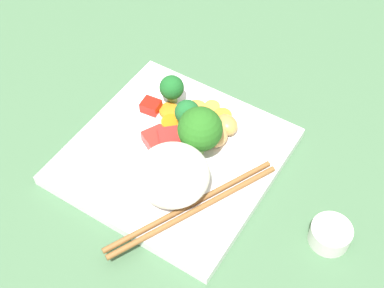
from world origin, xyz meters
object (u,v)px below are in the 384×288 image
chopstick_pair (193,208)px  square_plate (174,156)px  broccoli_floret_0 (187,113)px  carrot_slice_1 (212,107)px  sauce_cup (330,235)px  rice_mound (173,175)px

chopstick_pair → square_plate: bearing=73.8°
broccoli_floret_0 → carrot_slice_1: size_ratio=2.10×
square_plate → carrot_slice_1: bearing=-90.1°
carrot_slice_1 → square_plate: bearing=89.9°
broccoli_floret_0 → sauce_cup: size_ratio=0.93×
rice_mound → sauce_cup: 18.33cm
broccoli_floret_0 → chopstick_pair: (-7.25, 9.95, -2.22)cm
sauce_cup → rice_mound: bearing=14.6°
rice_mound → carrot_slice_1: rice_mound is taller
broccoli_floret_0 → chopstick_pair: broccoli_floret_0 is taller
square_plate → rice_mound: size_ratio=2.87×
sauce_cup → broccoli_floret_0: bearing=-11.8°
square_plate → sauce_cup: bearing=179.8°
carrot_slice_1 → chopstick_pair: 15.67cm
square_plate → rice_mound: rice_mound is taller
broccoli_floret_0 → sauce_cup: 22.09cm
chopstick_pair → sauce_cup: 15.23cm
broccoli_floret_0 → chopstick_pair: 12.51cm
broccoli_floret_0 → sauce_cup: broccoli_floret_0 is taller
square_plate → broccoli_floret_0: bearing=-77.8°
carrot_slice_1 → sauce_cup: (-20.49, 8.90, -0.44)cm
square_plate → carrot_slice_1: (-0.01, -8.83, 0.93)cm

